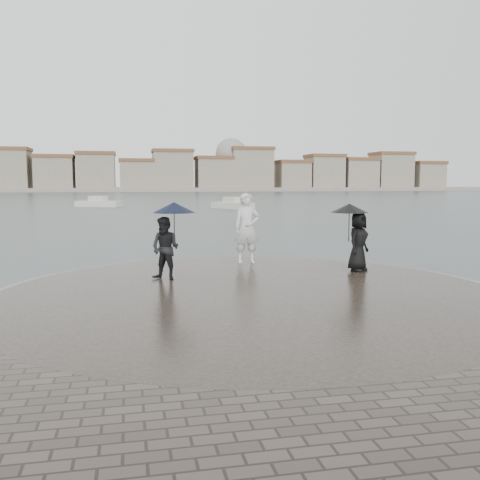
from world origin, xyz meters
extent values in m
plane|color=#2B3835|center=(0.00, 0.00, 0.00)|extent=(400.00, 400.00, 0.00)
cylinder|color=gray|center=(0.00, 3.50, 0.16)|extent=(12.50, 12.50, 0.32)
cylinder|color=#2D261E|center=(0.00, 3.50, 0.18)|extent=(11.90, 11.90, 0.36)
imported|color=silver|center=(0.88, 7.95, 1.47)|extent=(0.84, 0.58, 2.22)
imported|color=black|center=(-1.85, 5.55, 1.19)|extent=(1.02, 0.98, 1.66)
cylinder|color=black|center=(-1.60, 5.65, 1.71)|extent=(0.02, 0.02, 0.90)
cone|color=black|center=(-1.60, 5.65, 2.26)|extent=(1.15, 1.15, 0.28)
imported|color=black|center=(3.69, 5.79, 1.21)|extent=(0.99, 0.95, 1.70)
cylinder|color=black|center=(3.44, 5.89, 1.66)|extent=(0.02, 0.02, 0.90)
cone|color=black|center=(3.44, 5.89, 2.18)|extent=(1.10, 1.10, 0.26)
cube|color=gray|center=(0.00, 163.00, 0.60)|extent=(260.00, 20.00, 1.20)
cube|color=#9F917E|center=(-37.00, 160.00, 6.00)|extent=(12.00, 10.00, 12.00)
cube|color=brown|center=(-37.00, 160.00, 12.50)|extent=(12.60, 10.60, 1.00)
cube|color=#9F917E|center=(-24.00, 160.00, 5.00)|extent=(11.00, 10.00, 10.00)
cube|color=brown|center=(-24.00, 160.00, 10.50)|extent=(11.60, 10.60, 1.00)
cube|color=#9F917E|center=(-12.00, 160.00, 5.50)|extent=(11.00, 10.00, 11.00)
cube|color=brown|center=(-12.00, 160.00, 11.50)|extent=(11.60, 10.60, 1.00)
cube|color=#9F917E|center=(0.00, 160.00, 4.50)|extent=(10.00, 10.00, 9.00)
cube|color=brown|center=(0.00, 160.00, 9.50)|extent=(10.60, 10.60, 1.00)
cube|color=#9F917E|center=(11.00, 160.00, 6.00)|extent=(12.00, 10.00, 12.00)
cube|color=brown|center=(11.00, 160.00, 12.50)|extent=(12.60, 10.60, 1.00)
cube|color=#9F917E|center=(24.00, 160.00, 5.00)|extent=(11.00, 10.00, 10.00)
cube|color=brown|center=(24.00, 160.00, 10.50)|extent=(11.60, 10.60, 1.00)
cube|color=#9F917E|center=(36.00, 160.00, 6.50)|extent=(13.00, 10.00, 13.00)
cube|color=brown|center=(36.00, 160.00, 13.50)|extent=(13.60, 10.60, 1.00)
cube|color=#9F917E|center=(50.00, 160.00, 4.50)|extent=(10.00, 10.00, 9.00)
cube|color=brown|center=(50.00, 160.00, 9.50)|extent=(10.60, 10.60, 1.00)
cube|color=#9F917E|center=(61.00, 160.00, 5.50)|extent=(11.00, 10.00, 11.00)
cube|color=brown|center=(61.00, 160.00, 11.50)|extent=(11.60, 10.60, 1.00)
cube|color=#9F917E|center=(73.00, 160.00, 5.00)|extent=(11.00, 10.00, 10.00)
cube|color=brown|center=(73.00, 160.00, 10.50)|extent=(11.60, 10.60, 1.00)
cube|color=#9F917E|center=(85.00, 160.00, 6.00)|extent=(12.00, 10.00, 12.00)
cube|color=brown|center=(85.00, 160.00, 12.50)|extent=(12.60, 10.60, 1.00)
cube|color=#9F917E|center=(98.00, 160.00, 4.50)|extent=(10.00, 10.00, 9.00)
cube|color=brown|center=(98.00, 160.00, 9.50)|extent=(10.60, 10.60, 1.00)
sphere|color=gray|center=(30.00, 162.00, 12.00)|extent=(10.00, 10.00, 10.00)
cube|color=beige|center=(8.49, 49.33, 0.25)|extent=(4.21, 5.54, 0.90)
cube|color=beige|center=(8.49, 49.33, 0.85)|extent=(2.06, 2.33, 0.90)
cube|color=beige|center=(-6.26, 57.00, 0.25)|extent=(5.61, 3.97, 0.90)
cube|color=beige|center=(-6.26, 57.00, 0.85)|extent=(2.33, 1.99, 0.90)
camera|label=1|loc=(-2.79, -8.50, 2.93)|focal=40.00mm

